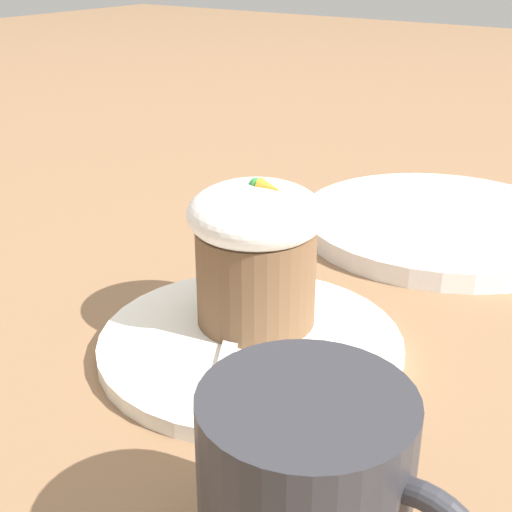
# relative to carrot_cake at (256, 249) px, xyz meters

# --- Properties ---
(ground_plane) EXTENTS (4.00, 4.00, 0.00)m
(ground_plane) POSITION_rel_carrot_cake_xyz_m (0.01, -0.02, -0.06)
(ground_plane) COLOR #846042
(dessert_plate) EXTENTS (0.21, 0.21, 0.01)m
(dessert_plate) POSITION_rel_carrot_cake_xyz_m (0.01, -0.02, -0.06)
(dessert_plate) COLOR white
(dessert_plate) RESTS_ON ground_plane
(carrot_cake) EXTENTS (0.09, 0.09, 0.10)m
(carrot_cake) POSITION_rel_carrot_cake_xyz_m (0.00, 0.00, 0.00)
(carrot_cake) COLOR brown
(carrot_cake) RESTS_ON dessert_plate
(spoon) EXTENTS (0.09, 0.12, 0.01)m
(spoon) POSITION_rel_carrot_cake_xyz_m (-0.00, -0.02, -0.05)
(spoon) COLOR silver
(spoon) RESTS_ON dessert_plate
(coffee_cup) EXTENTS (0.12, 0.09, 0.09)m
(coffee_cup) POSITION_rel_carrot_cake_xyz_m (0.14, -0.16, -0.02)
(coffee_cup) COLOR #2D2D33
(coffee_cup) RESTS_ON ground_plane
(side_plate) EXTENTS (0.26, 0.26, 0.02)m
(side_plate) POSITION_rel_carrot_cake_xyz_m (0.03, 0.26, -0.06)
(side_plate) COLOR white
(side_plate) RESTS_ON ground_plane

